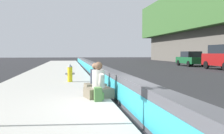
% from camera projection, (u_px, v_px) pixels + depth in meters
% --- Properties ---
extents(ground_plane, '(160.00, 160.00, 0.00)m').
position_uv_depth(ground_plane, '(135.00, 112.00, 6.72)').
color(ground_plane, '#232326').
rests_on(ground_plane, ground).
extents(sidewalk_strip, '(80.00, 4.40, 0.14)m').
position_uv_depth(sidewalk_strip, '(30.00, 113.00, 6.28)').
color(sidewalk_strip, '#A8A59E').
rests_on(sidewalk_strip, ground_plane).
extents(jersey_barrier, '(76.00, 0.45, 0.85)m').
position_uv_depth(jersey_barrier, '(135.00, 96.00, 6.70)').
color(jersey_barrier, '#47474C').
rests_on(jersey_barrier, ground_plane).
extents(fire_hydrant, '(0.26, 0.46, 0.88)m').
position_uv_depth(fire_hydrant, '(70.00, 73.00, 12.48)').
color(fire_hydrant, gold).
rests_on(fire_hydrant, sidewalk_strip).
extents(seated_person_foreground, '(0.86, 0.95, 1.13)m').
position_uv_depth(seated_person_foreground, '(99.00, 86.00, 8.11)').
color(seated_person_foreground, '#706651').
rests_on(seated_person_foreground, sidewalk_strip).
extents(seated_person_middle, '(0.72, 0.82, 1.04)m').
position_uv_depth(seated_person_middle, '(95.00, 82.00, 9.47)').
color(seated_person_middle, '#706651').
rests_on(seated_person_middle, sidewalk_strip).
extents(backpack, '(0.32, 0.28, 0.40)m').
position_uv_depth(backpack, '(98.00, 94.00, 7.53)').
color(backpack, '#4C7A3D').
rests_on(backpack, sidewalk_strip).
extents(parked_car_midline, '(4.55, 2.05, 1.71)m').
position_uv_depth(parked_car_midline, '(191.00, 59.00, 29.73)').
color(parked_car_midline, '#145128').
rests_on(parked_car_midline, ground_plane).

